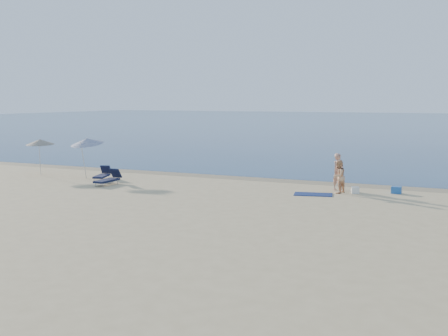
% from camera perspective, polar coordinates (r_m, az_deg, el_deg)
% --- Properties ---
extents(ground, '(160.00, 160.00, 0.00)m').
position_cam_1_polar(ground, '(16.05, -20.01, -10.24)').
color(ground, tan).
rests_on(ground, ground).
extents(sea, '(240.00, 160.00, 0.01)m').
position_cam_1_polar(sea, '(111.52, 18.67, 4.31)').
color(sea, '#0C264B').
rests_on(sea, ground).
extents(wet_sand_strip, '(240.00, 1.60, 0.00)m').
position_cam_1_polar(wet_sand_strip, '(32.51, 4.50, -1.19)').
color(wet_sand_strip, '#847254').
rests_on(wet_sand_strip, ground).
extents(person_left, '(0.73, 0.82, 1.88)m').
position_cam_1_polar(person_left, '(29.25, 11.52, -0.37)').
color(person_left, tan).
rests_on(person_left, ground).
extents(person_right, '(0.82, 0.94, 1.65)m').
position_cam_1_polar(person_right, '(28.27, 11.56, -0.86)').
color(person_right, tan).
rests_on(person_right, ground).
extents(beach_towel, '(2.02, 1.39, 0.03)m').
position_cam_1_polar(beach_towel, '(27.72, 9.05, -2.66)').
color(beach_towel, '#0F1C4C').
rests_on(beach_towel, ground).
extents(white_bag, '(0.46, 0.43, 0.32)m').
position_cam_1_polar(white_bag, '(28.50, 13.17, -2.20)').
color(white_bag, white).
rests_on(white_bag, ground).
extents(blue_cooler, '(0.49, 0.35, 0.34)m').
position_cam_1_polar(blue_cooler, '(28.98, 17.11, -2.15)').
color(blue_cooler, '#1F58AA').
rests_on(blue_cooler, ground).
extents(umbrella_near, '(2.19, 2.22, 2.54)m').
position_cam_1_polar(umbrella_near, '(33.87, -13.75, 2.65)').
color(umbrella_near, silver).
rests_on(umbrella_near, ground).
extents(umbrella_far, '(2.08, 2.09, 2.28)m').
position_cam_1_polar(umbrella_far, '(36.12, -18.17, 2.53)').
color(umbrella_far, silver).
rests_on(umbrella_far, ground).
extents(lounger_left, '(1.07, 1.83, 0.77)m').
position_cam_1_polar(lounger_left, '(33.13, -12.25, -0.68)').
color(lounger_left, '#141939').
rests_on(lounger_left, ground).
extents(lounger_right, '(0.62, 1.86, 0.82)m').
position_cam_1_polar(lounger_right, '(31.15, -11.67, -1.12)').
color(lounger_right, '#121732').
rests_on(lounger_right, ground).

